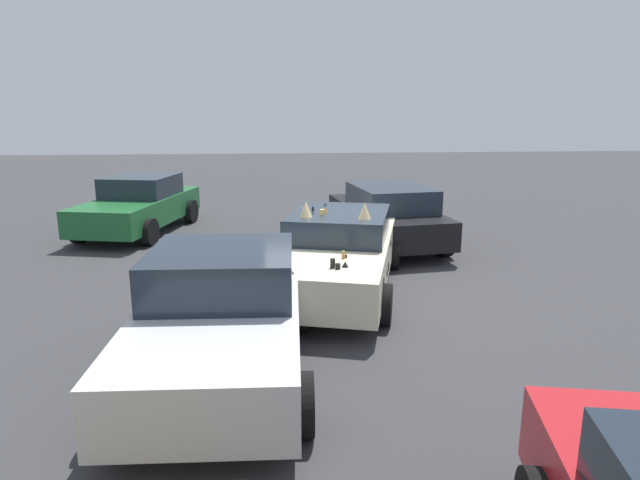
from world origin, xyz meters
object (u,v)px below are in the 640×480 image
parked_sedan_near_right (139,205)px  parked_sedan_behind_right (221,316)px  art_car_decorated (338,251)px  parked_sedan_row_back_far (387,215)px

parked_sedan_near_right → parked_sedan_behind_right: bearing=31.8°
art_car_decorated → parked_sedan_near_right: bearing=-122.8°
parked_sedan_near_right → parked_sedan_behind_right: 8.47m
art_car_decorated → parked_sedan_behind_right: art_car_decorated is taller
art_car_decorated → parked_sedan_row_back_far: bearing=168.8°
parked_sedan_row_back_far → parked_sedan_near_right: bearing=63.9°
parked_sedan_behind_right → parked_sedan_near_right: bearing=-158.7°
parked_sedan_row_back_far → parked_sedan_behind_right: parked_sedan_behind_right is taller
parked_sedan_near_right → parked_sedan_row_back_far: (-1.98, -6.02, 0.02)m
parked_sedan_near_right → parked_sedan_row_back_far: size_ratio=1.04×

